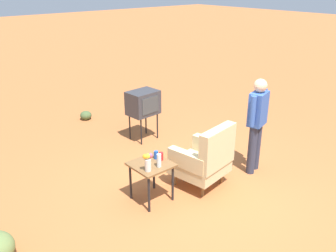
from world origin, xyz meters
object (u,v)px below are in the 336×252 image
(tv_on_stand, at_px, (143,103))
(person_standing, at_px, (257,120))
(flower_vase, at_px, (148,161))
(armchair, at_px, (205,158))
(bottle_short_clear, at_px, (159,160))
(side_table, at_px, (151,169))
(soda_can_red, at_px, (161,156))
(soda_can_blue, at_px, (156,155))

(tv_on_stand, bearing_deg, person_standing, 105.18)
(person_standing, xyz_separation_m, flower_vase, (2.04, -0.31, -0.18))
(armchair, height_order, flower_vase, armchair)
(armchair, distance_m, person_standing, 1.11)
(tv_on_stand, relative_size, bottle_short_clear, 5.15)
(side_table, xyz_separation_m, person_standing, (-1.88, 0.45, 0.42))
(side_table, distance_m, soda_can_red, 0.24)
(person_standing, relative_size, bottle_short_clear, 8.20)
(side_table, height_order, person_standing, person_standing)
(soda_can_blue, bearing_deg, bottle_short_clear, 60.51)
(armchair, bearing_deg, soda_can_red, -19.02)
(soda_can_red, bearing_deg, bottle_short_clear, 42.17)
(armchair, distance_m, side_table, 0.91)
(soda_can_red, xyz_separation_m, bottle_short_clear, (0.15, 0.14, 0.04))
(soda_can_blue, distance_m, bottle_short_clear, 0.26)
(side_table, relative_size, person_standing, 0.37)
(soda_can_red, bearing_deg, armchair, 160.98)
(flower_vase, bearing_deg, side_table, -139.96)
(soda_can_red, distance_m, bottle_short_clear, 0.21)
(soda_can_red, xyz_separation_m, soda_can_blue, (0.03, -0.08, 0.00))
(person_standing, height_order, soda_can_red, person_standing)
(bottle_short_clear, bearing_deg, soda_can_red, -137.83)
(soda_can_blue, bearing_deg, person_standing, 163.21)
(tv_on_stand, bearing_deg, soda_can_blue, 58.13)
(side_table, distance_m, soda_can_blue, 0.23)
(armchair, bearing_deg, flower_vase, -6.08)
(armchair, height_order, tv_on_stand, armchair)
(soda_can_red, relative_size, bottle_short_clear, 0.61)
(tv_on_stand, xyz_separation_m, soda_can_blue, (1.10, 1.78, -0.11))
(flower_vase, bearing_deg, soda_can_blue, -146.20)
(person_standing, bearing_deg, flower_vase, -8.60)
(soda_can_red, distance_m, flower_vase, 0.38)
(soda_can_blue, height_order, bottle_short_clear, bottle_short_clear)
(side_table, xyz_separation_m, soda_can_red, (-0.18, 0.01, 0.15))
(bottle_short_clear, bearing_deg, person_standing, 170.88)
(person_standing, height_order, bottle_short_clear, person_standing)
(armchair, relative_size, bottle_short_clear, 5.30)
(armchair, height_order, bottle_short_clear, armchair)
(soda_can_blue, bearing_deg, tv_on_stand, -121.87)
(tv_on_stand, bearing_deg, armchair, 79.70)
(tv_on_stand, xyz_separation_m, flower_vase, (1.42, 1.99, -0.02))
(person_standing, bearing_deg, soda_can_blue, -16.79)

